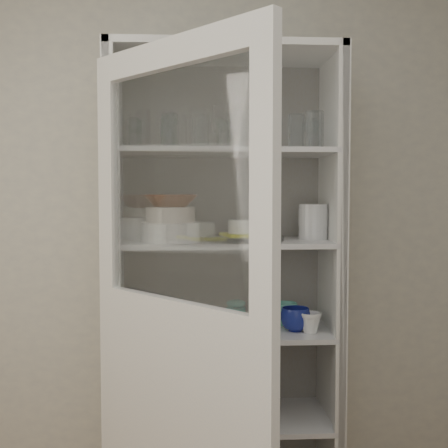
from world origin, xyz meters
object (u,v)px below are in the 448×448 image
(mug_teal, at_px, (285,314))
(goblet_2, at_px, (274,132))
(plate_stack_front, at_px, (171,232))
(mug_blue, at_px, (295,319))
(white_ramekin, at_px, (244,226))
(measuring_cups, at_px, (182,327))
(tin_box, at_px, (251,407))
(grey_bowl_stack, at_px, (313,222))
(goblet_0, at_px, (134,133))
(goblet_1, at_px, (219,133))
(yellow_trivet, at_px, (244,235))
(plate_stack_back, at_px, (135,228))
(goblet_3, at_px, (311,133))
(terracotta_bowl, at_px, (170,201))
(pantry_cabinet, at_px, (223,308))
(mug_white, at_px, (310,323))
(cream_dish, at_px, (226,408))
(white_canister, at_px, (162,315))
(glass_platter, at_px, (244,238))
(cream_bowl, at_px, (171,215))
(teal_jar, at_px, (236,315))
(cupboard_door, at_px, (176,364))

(mug_teal, bearing_deg, goblet_2, 140.96)
(plate_stack_front, relative_size, mug_blue, 1.94)
(white_ramekin, bearing_deg, mug_blue, -8.43)
(measuring_cups, bearing_deg, tin_box, 11.00)
(grey_bowl_stack, relative_size, mug_blue, 1.22)
(plate_stack_front, height_order, mug_blue, plate_stack_front)
(white_ramekin, relative_size, mug_teal, 1.25)
(mug_teal, bearing_deg, goblet_0, -171.25)
(goblet_2, bearing_deg, goblet_1, -176.09)
(yellow_trivet, bearing_deg, mug_teal, 21.12)
(plate_stack_back, bearing_deg, goblet_1, -5.51)
(grey_bowl_stack, distance_m, tin_box, 0.90)
(goblet_3, height_order, terracotta_bowl, goblet_3)
(plate_stack_front, relative_size, mug_teal, 2.26)
(pantry_cabinet, xyz_separation_m, mug_blue, (0.31, -0.13, -0.03))
(plate_stack_front, height_order, mug_white, plate_stack_front)
(grey_bowl_stack, bearing_deg, tin_box, -179.65)
(plate_stack_front, distance_m, terracotta_bowl, 0.13)
(goblet_3, relative_size, mug_white, 1.83)
(plate_stack_back, height_order, terracotta_bowl, terracotta_bowl)
(mug_blue, xyz_separation_m, cream_dish, (-0.31, 0.05, -0.41))
(mug_teal, bearing_deg, white_canister, -162.26)
(terracotta_bowl, distance_m, white_canister, 0.53)
(white_ramekin, distance_m, measuring_cups, 0.52)
(terracotta_bowl, xyz_separation_m, mug_blue, (0.55, 0.01, -0.53))
(glass_platter, bearing_deg, white_ramekin, 0.00)
(cream_bowl, xyz_separation_m, glass_platter, (0.32, 0.04, -0.11))
(terracotta_bowl, bearing_deg, goblet_2, 21.28)
(terracotta_bowl, bearing_deg, yellow_trivet, 7.29)
(pantry_cabinet, bearing_deg, glass_platter, -47.53)
(goblet_3, bearing_deg, cream_dish, -163.15)
(plate_stack_back, bearing_deg, cream_bowl, -49.57)
(plate_stack_back, bearing_deg, goblet_2, -1.79)
(teal_jar, xyz_separation_m, cream_dish, (-0.05, -0.05, -0.41))
(cupboard_door, xyz_separation_m, glass_platter, (0.29, 0.53, 0.40))
(goblet_2, distance_m, terracotta_bowl, 0.60)
(goblet_0, bearing_deg, tin_box, -11.17)
(cupboard_door, xyz_separation_m, mug_teal, (0.49, 0.60, 0.04))
(goblet_1, bearing_deg, plate_stack_front, -142.48)
(grey_bowl_stack, bearing_deg, cream_dish, -175.34)
(grey_bowl_stack, relative_size, measuring_cups, 1.48)
(measuring_cups, bearing_deg, teal_jar, 18.00)
(goblet_2, distance_m, goblet_3, 0.17)
(mug_blue, bearing_deg, plate_stack_front, -178.40)
(pantry_cabinet, relative_size, goblet_2, 11.21)
(goblet_2, height_order, mug_blue, goblet_2)
(plate_stack_back, distance_m, glass_platter, 0.52)
(goblet_2, xyz_separation_m, terracotta_bowl, (-0.47, -0.18, -0.32))
(cupboard_door, xyz_separation_m, plate_stack_back, (-0.21, 0.69, 0.44))
(goblet_2, relative_size, cream_dish, 0.75)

